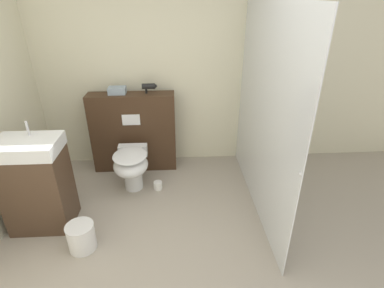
{
  "coord_description": "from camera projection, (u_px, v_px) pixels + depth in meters",
  "views": [
    {
      "loc": [
        0.09,
        -1.57,
        2.18
      ],
      "look_at": [
        0.26,
        1.34,
        0.68
      ],
      "focal_mm": 28.0,
      "sensor_mm": 36.0,
      "label": 1
    }
  ],
  "objects": [
    {
      "name": "partition_panel",
      "position": [
        134.0,
        132.0,
        3.92
      ],
      "size": [
        1.09,
        0.26,
        1.04
      ],
      "color": "#3D2819",
      "rests_on": "ground_plane"
    },
    {
      "name": "sink_vanity",
      "position": [
        37.0,
        184.0,
        2.93
      ],
      "size": [
        0.59,
        0.43,
        1.11
      ],
      "color": "#473323",
      "rests_on": "ground_plane"
    },
    {
      "name": "hair_drier",
      "position": [
        149.0,
        86.0,
        3.67
      ],
      "size": [
        0.19,
        0.07,
        0.12
      ],
      "color": "black",
      "rests_on": "partition_panel"
    },
    {
      "name": "toilet",
      "position": [
        132.0,
        166.0,
        3.53
      ],
      "size": [
        0.4,
        0.55,
        0.51
      ],
      "color": "white",
      "rests_on": "ground_plane"
    },
    {
      "name": "spare_toilet_roll",
      "position": [
        158.0,
        185.0,
        3.67
      ],
      "size": [
        0.1,
        0.1,
        0.1
      ],
      "color": "white",
      "rests_on": "ground_plane"
    },
    {
      "name": "waste_bin",
      "position": [
        81.0,
        237.0,
        2.79
      ],
      "size": [
        0.26,
        0.26,
        0.27
      ],
      "color": "silver",
      "rests_on": "ground_plane"
    },
    {
      "name": "wall_back",
      "position": [
        167.0,
        72.0,
        3.82
      ],
      "size": [
        8.0,
        0.06,
        2.5
      ],
      "color": "beige",
      "rests_on": "ground_plane"
    },
    {
      "name": "folded_towel",
      "position": [
        117.0,
        90.0,
        3.67
      ],
      "size": [
        0.21,
        0.14,
        0.08
      ],
      "color": "#8C9EAD",
      "rests_on": "partition_panel"
    },
    {
      "name": "shower_glass",
      "position": [
        263.0,
        115.0,
        3.0
      ],
      "size": [
        0.04,
        2.09,
        2.13
      ],
      "color": "silver",
      "rests_on": "ground_plane"
    }
  ]
}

